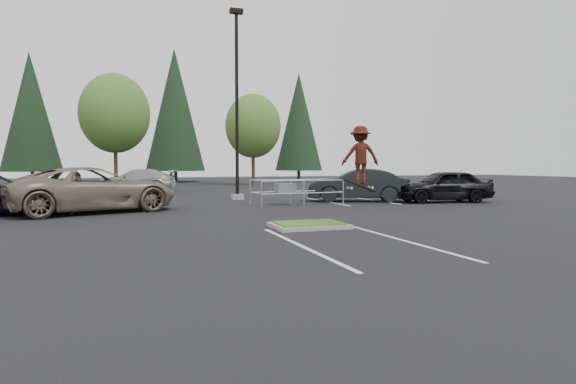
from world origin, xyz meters
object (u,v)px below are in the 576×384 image
object	(u,v)px
decid_b	(115,116)
car_l_tan	(91,190)
decid_c	(253,128)
light_pole	(237,115)
conif_a	(31,112)
car_far_silver	(138,180)
car_r_charc	(357,185)
car_r_black	(444,186)
skateboarder	(361,155)
cart_corral	(288,189)
conif_c	(299,122)
conif_b	(175,110)

from	to	relation	value
decid_b	car_l_tan	size ratio (longest dim) A/B	1.49
decid_c	light_pole	bearing A→B (deg)	-107.11
conif_a	light_pole	bearing A→B (deg)	-62.62
car_far_silver	car_r_charc	bearing A→B (deg)	52.24
car_r_black	car_far_silver	world-z (taller)	car_r_black
light_pole	skateboarder	bearing A→B (deg)	-86.92
conif_a	car_far_silver	size ratio (longest dim) A/B	2.39
conif_a	cart_corral	world-z (taller)	conif_a
decid_c	conif_c	bearing A→B (deg)	50.36
conif_c	car_far_silver	distance (m)	26.12
decid_b	conif_c	bearing A→B (deg)	24.14
decid_b	car_l_tan	xyz separation A→B (m)	(-0.49, -23.53, -5.14)
conif_c	car_r_charc	size ratio (longest dim) A/B	2.46
conif_c	skateboarder	bearing A→B (deg)	-107.54
car_r_charc	conif_c	bearing A→B (deg)	-172.53
light_pole	conif_c	world-z (taller)	conif_c
decid_b	car_r_black	size ratio (longest dim) A/B	2.00
decid_b	conif_c	size ratio (longest dim) A/B	0.77
conif_a	car_r_charc	xyz separation A→B (m)	(20.09, -31.17, -6.26)
cart_corral	car_far_silver	size ratio (longest dim) A/B	0.81
conif_b	cart_corral	bearing A→B (deg)	-86.45
decid_c	skateboarder	xyz separation A→B (m)	(-4.79, -30.83, -3.10)
cart_corral	car_r_charc	world-z (taller)	car_r_charc
conif_c	car_far_silver	world-z (taller)	conif_c
decid_c	car_l_tan	bearing A→B (deg)	-118.68
decid_c	car_far_silver	distance (m)	13.77
decid_b	skateboarder	bearing A→B (deg)	-77.12
car_l_tan	car_r_black	bearing A→B (deg)	-110.51
car_r_black	car_far_silver	distance (m)	20.80
skateboarder	car_l_tan	distance (m)	11.17
skateboarder	car_r_black	size ratio (longest dim) A/B	0.40
decid_b	decid_c	xyz separation A→B (m)	(12.00, -0.70, -0.79)
decid_b	car_far_silver	xyz separation A→B (m)	(1.59, -8.53, -5.25)
car_r_charc	car_l_tan	bearing A→B (deg)	-59.79
light_pole	decid_b	bearing A→B (deg)	109.35
car_l_tan	car_far_silver	size ratio (longest dim) A/B	1.19
decid_b	skateboarder	xyz separation A→B (m)	(7.21, -31.53, -3.89)
light_pole	skateboarder	size ratio (longest dim) A/B	5.30
decid_c	car_l_tan	world-z (taller)	decid_c
decid_c	car_far_silver	xyz separation A→B (m)	(-10.41, -7.83, -4.46)
light_pole	car_r_black	xyz separation A→B (m)	(9.50, -5.00, -3.74)
conif_a	car_r_charc	size ratio (longest dim) A/B	2.55
conif_a	skateboarder	bearing A→B (deg)	-69.66
light_pole	conif_c	xyz separation A→B (m)	(13.50, 27.50, 2.29)
light_pole	decid_c	size ratio (longest dim) A/B	1.21
light_pole	car_l_tan	xyz separation A→B (m)	(-7.00, -5.00, -3.66)
conif_c	cart_corral	distance (m)	34.29
car_l_tan	car_r_black	distance (m)	16.50
light_pole	car_l_tan	distance (m)	9.35
cart_corral	decid_b	bearing A→B (deg)	103.84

